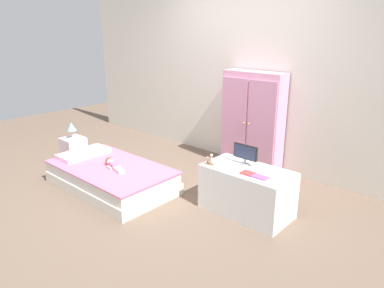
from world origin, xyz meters
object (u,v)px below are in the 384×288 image
Objects in this scene: table_lamp at (71,127)px; rocking_horse_toy at (210,159)px; book_red at (248,173)px; bed at (111,177)px; book_purple at (260,177)px; doll at (112,164)px; nightstand at (74,151)px; tv_monitor at (245,153)px; wardrobe at (252,121)px; tv_stand at (247,191)px.

rocking_horse_toy is at bearing 7.65° from table_lamp.
bed is at bearing -164.16° from book_red.
doll is at bearing -165.27° from book_purple.
doll is 1.24m from rocking_horse_toy.
book_red is at bearing 7.52° from table_lamp.
bed is at bearing -6.27° from nightstand.
book_red is at bearing 180.00° from book_purple.
tv_monitor reaches higher than book_purple.
tv_monitor is (0.57, -1.01, -0.05)m from wardrobe.
table_lamp is 2.64m from book_red.
nightstand is at bearing -172.35° from rocking_horse_toy.
tv_monitor is (1.45, 0.65, 0.47)m from bed.
book_red is at bearing -58.90° from wardrobe.
rocking_horse_toy is at bearing -156.14° from tv_stand.
tv_stand reaches higher than doll.
doll is 3.19× the size of rocking_horse_toy.
doll is 1.65m from book_red.
rocking_horse_toy is (0.30, -1.26, -0.11)m from wardrobe.
book_purple is (1.75, 0.46, 0.36)m from bed.
book_purple is at bearing -54.26° from wardrobe.
table_lamp is 2.61m from tv_stand.
book_red reaches higher than nightstand.
table_lamp is 0.17× the size of wardrobe.
wardrobe reaches higher than book_purple.
tv_stand is (0.66, -1.10, -0.41)m from wardrobe.
wardrobe reaches higher than table_lamp.
tv_stand is at bearing 121.98° from book_red.
nightstand is at bearing 174.12° from doll.
book_red is at bearing 15.97° from doll.
wardrobe is (0.88, 1.66, 0.52)m from bed.
wardrobe is at bearing 62.78° from doll.
book_purple is (0.21, -0.11, 0.25)m from tv_stand.
tv_stand is 0.28m from book_red.
bed is 1.64m from tv_stand.
rocking_horse_toy is at bearing 18.97° from bed.
bed is 5.57× the size of tv_monitor.
wardrobe is at bearing 125.74° from book_purple.
tv_monitor is (2.46, 0.54, 0.41)m from nightstand.
book_red is at bearing 15.84° from bed.
bed is at bearing -161.03° from rocking_horse_toy.
nightstand is 1.43× the size of tv_monitor.
nightstand is 2.49m from wardrobe.
tv_monitor is at bearing 24.10° from bed.
rocking_horse_toy reaches higher than book_purple.
wardrobe reaches higher than doll.
nightstand reaches higher than bed.
rocking_horse_toy is at bearing -174.82° from book_purple.
rocking_horse_toy is 0.58m from book_purple.
doll is 1.61m from tv_stand.
tv_stand is 0.50m from rocking_horse_toy.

